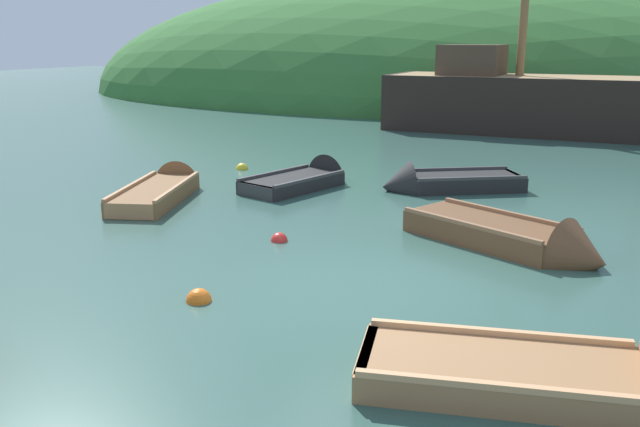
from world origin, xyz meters
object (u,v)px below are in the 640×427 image
object	(u,v)px
rowboat_outer_left	(517,242)
buoy_orange	(199,301)
rowboat_portside	(571,385)
rowboat_outer_right	(308,182)
rowboat_center	(440,185)
buoy_red	(279,241)
buoy_yellow	(242,169)
rowboat_near_dock	(165,191)
sailing_ship	(570,112)

from	to	relation	value
rowboat_outer_left	buoy_orange	bearing A→B (deg)	-105.63
rowboat_portside	buoy_orange	world-z (taller)	rowboat_portside
rowboat_outer_left	rowboat_outer_right	size ratio (longest dim) A/B	1.15
rowboat_outer_left	rowboat_center	xyz separation A→B (m)	(-2.30, 3.90, -0.02)
rowboat_outer_left	buoy_red	distance (m)	3.99
buoy_yellow	buoy_orange	world-z (taller)	buoy_orange
rowboat_portside	buoy_yellow	bearing A→B (deg)	122.81
buoy_red	rowboat_near_dock	bearing A→B (deg)	153.05
rowboat_near_dock	buoy_red	size ratio (longest dim) A/B	13.16
sailing_ship	buoy_yellow	bearing A→B (deg)	-124.02
buoy_red	rowboat_outer_left	bearing A→B (deg)	17.56
buoy_yellow	buoy_orange	xyz separation A→B (m)	(4.27, -8.26, 0.00)
rowboat_near_dock	buoy_yellow	size ratio (longest dim) A/B	11.84
rowboat_outer_right	buoy_yellow	world-z (taller)	rowboat_outer_right
rowboat_outer_left	buoy_orange	world-z (taller)	rowboat_outer_left
rowboat_near_dock	buoy_red	distance (m)	4.40
rowboat_center	rowboat_near_dock	bearing A→B (deg)	-2.10
rowboat_near_dock	buoy_yellow	distance (m)	3.41
buoy_red	sailing_ship	bearing A→B (deg)	78.10
sailing_ship	rowboat_near_dock	size ratio (longest dim) A/B	4.22
buoy_orange	buoy_red	bearing A→B (deg)	96.06
rowboat_outer_left	rowboat_near_dock	bearing A→B (deg)	-160.76
buoy_orange	buoy_red	distance (m)	2.88
rowboat_near_dock	buoy_yellow	xyz separation A→B (m)	(-0.05, 3.41, -0.11)
rowboat_outer_left	rowboat_near_dock	xyz separation A→B (m)	(-7.72, 0.79, -0.02)
rowboat_outer_left	rowboat_outer_right	distance (m)	6.11
sailing_ship	buoy_red	bearing A→B (deg)	-101.40
buoy_yellow	buoy_orange	size ratio (longest dim) A/B	0.95
buoy_orange	rowboat_outer_left	bearing A→B (deg)	49.29
rowboat_center	buoy_red	bearing A→B (deg)	41.67
rowboat_outer_right	rowboat_outer_left	bearing A→B (deg)	-104.30
rowboat_outer_right	buoy_orange	size ratio (longest dim) A/B	9.43
rowboat_outer_left	sailing_ship	bearing A→B (deg)	116.64
buoy_yellow	buoy_orange	bearing A→B (deg)	-62.65
rowboat_center	buoy_orange	distance (m)	8.06
rowboat_portside	buoy_orange	xyz separation A→B (m)	(-4.69, 0.49, -0.09)
rowboat_outer_right	buoy_red	bearing A→B (deg)	-145.00
rowboat_outer_left	rowboat_outer_right	bearing A→B (deg)	174.83
rowboat_near_dock	buoy_red	world-z (taller)	rowboat_near_dock
rowboat_portside	rowboat_center	size ratio (longest dim) A/B	1.10
buoy_yellow	rowboat_outer_left	bearing A→B (deg)	-28.38
rowboat_portside	rowboat_near_dock	size ratio (longest dim) A/B	0.96
rowboat_center	rowboat_outer_right	world-z (taller)	rowboat_center
rowboat_outer_left	rowboat_near_dock	size ratio (longest dim) A/B	0.96
rowboat_outer_right	buoy_red	distance (m)	4.53
rowboat_portside	buoy_yellow	size ratio (longest dim) A/B	11.33
buoy_orange	rowboat_outer_right	bearing A→B (deg)	104.01
buoy_yellow	buoy_red	bearing A→B (deg)	-53.68
rowboat_portside	rowboat_outer_right	world-z (taller)	rowboat_portside
rowboat_outer_left	rowboat_near_dock	distance (m)	7.76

